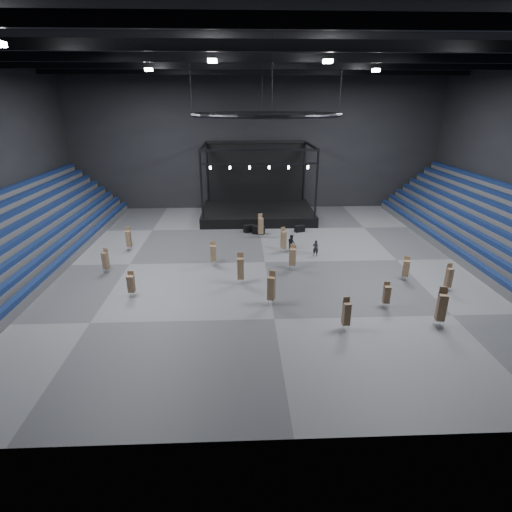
{
  "coord_description": "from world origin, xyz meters",
  "views": [
    {
      "loc": [
        -2.25,
        -34.47,
        13.92
      ],
      "look_at": [
        -0.91,
        -2.0,
        1.4
      ],
      "focal_mm": 28.0,
      "sensor_mm": 36.0,
      "label": 1
    }
  ],
  "objects_px": {
    "chair_stack_4": "(105,260)",
    "chair_stack_2": "(261,225)",
    "flight_case_left": "(249,228)",
    "chair_stack_8": "(442,306)",
    "chair_stack_3": "(293,256)",
    "man_center": "(316,248)",
    "stage": "(257,205)",
    "chair_stack_5": "(406,268)",
    "flight_case_right": "(300,229)",
    "chair_stack_9": "(346,313)",
    "chair_stack_11": "(387,294)",
    "chair_stack_13": "(129,238)",
    "chair_stack_10": "(283,239)",
    "flight_case_mid": "(259,230)",
    "chair_stack_6": "(240,268)",
    "chair_stack_12": "(449,277)",
    "chair_stack_1": "(213,253)",
    "chair_stack_0": "(131,283)",
    "crew_member": "(291,243)",
    "chair_stack_7": "(271,288)"
  },
  "relations": [
    {
      "from": "flight_case_left",
      "to": "crew_member",
      "type": "height_order",
      "value": "crew_member"
    },
    {
      "from": "flight_case_left",
      "to": "flight_case_mid",
      "type": "bearing_deg",
      "value": -35.11
    },
    {
      "from": "flight_case_right",
      "to": "chair_stack_9",
      "type": "xyz_separation_m",
      "value": [
        -0.05,
        -21.21,
        0.81
      ]
    },
    {
      "from": "chair_stack_0",
      "to": "chair_stack_12",
      "type": "bearing_deg",
      "value": 3.6
    },
    {
      "from": "flight_case_right",
      "to": "man_center",
      "type": "xyz_separation_m",
      "value": [
        0.42,
        -7.73,
        0.41
      ]
    },
    {
      "from": "chair_stack_5",
      "to": "chair_stack_8",
      "type": "height_order",
      "value": "chair_stack_8"
    },
    {
      "from": "chair_stack_0",
      "to": "chair_stack_9",
      "type": "relative_size",
      "value": 0.89
    },
    {
      "from": "flight_case_right",
      "to": "chair_stack_12",
      "type": "height_order",
      "value": "chair_stack_12"
    },
    {
      "from": "flight_case_right",
      "to": "crew_member",
      "type": "distance_m",
      "value": 6.52
    },
    {
      "from": "stage",
      "to": "chair_stack_4",
      "type": "distance_m",
      "value": 22.83
    },
    {
      "from": "chair_stack_0",
      "to": "flight_case_mid",
      "type": "bearing_deg",
      "value": 59.33
    },
    {
      "from": "chair_stack_4",
      "to": "chair_stack_7",
      "type": "xyz_separation_m",
      "value": [
        13.94,
        -6.5,
        0.2
      ]
    },
    {
      "from": "chair_stack_3",
      "to": "man_center",
      "type": "height_order",
      "value": "chair_stack_3"
    },
    {
      "from": "chair_stack_9",
      "to": "chair_stack_10",
      "type": "bearing_deg",
      "value": 93.18
    },
    {
      "from": "chair_stack_2",
      "to": "chair_stack_12",
      "type": "xyz_separation_m",
      "value": [
        14.01,
        -14.11,
        -0.17
      ]
    },
    {
      "from": "chair_stack_0",
      "to": "chair_stack_10",
      "type": "bearing_deg",
      "value": 40.14
    },
    {
      "from": "flight_case_left",
      "to": "chair_stack_8",
      "type": "xyz_separation_m",
      "value": [
        12.11,
        -21.17,
        1.01
      ]
    },
    {
      "from": "stage",
      "to": "chair_stack_3",
      "type": "distance_m",
      "value": 18.2
    },
    {
      "from": "chair_stack_4",
      "to": "chair_stack_2",
      "type": "bearing_deg",
      "value": 55.11
    },
    {
      "from": "chair_stack_5",
      "to": "chair_stack_9",
      "type": "relative_size",
      "value": 0.91
    },
    {
      "from": "chair_stack_5",
      "to": "flight_case_right",
      "type": "bearing_deg",
      "value": 134.93
    },
    {
      "from": "chair_stack_0",
      "to": "chair_stack_9",
      "type": "distance_m",
      "value": 16.09
    },
    {
      "from": "flight_case_mid",
      "to": "chair_stack_10",
      "type": "distance_m",
      "value": 6.38
    },
    {
      "from": "chair_stack_3",
      "to": "chair_stack_6",
      "type": "height_order",
      "value": "chair_stack_6"
    },
    {
      "from": "chair_stack_12",
      "to": "chair_stack_13",
      "type": "xyz_separation_m",
      "value": [
        -27.44,
        10.52,
        0.07
      ]
    },
    {
      "from": "man_center",
      "to": "stage",
      "type": "bearing_deg",
      "value": -47.48
    },
    {
      "from": "chair_stack_1",
      "to": "chair_stack_3",
      "type": "distance_m",
      "value": 7.19
    },
    {
      "from": "chair_stack_8",
      "to": "chair_stack_12",
      "type": "xyz_separation_m",
      "value": [
        3.11,
        5.13,
        -0.25
      ]
    },
    {
      "from": "chair_stack_10",
      "to": "chair_stack_13",
      "type": "height_order",
      "value": "chair_stack_10"
    },
    {
      "from": "chair_stack_1",
      "to": "chair_stack_6",
      "type": "relative_size",
      "value": 0.84
    },
    {
      "from": "chair_stack_2",
      "to": "man_center",
      "type": "distance_m",
      "value": 7.81
    },
    {
      "from": "flight_case_right",
      "to": "chair_stack_8",
      "type": "height_order",
      "value": "chair_stack_8"
    },
    {
      "from": "chair_stack_8",
      "to": "chair_stack_9",
      "type": "distance_m",
      "value": 6.36
    },
    {
      "from": "chair_stack_10",
      "to": "chair_stack_12",
      "type": "xyz_separation_m",
      "value": [
        12.0,
        -9.36,
        -0.12
      ]
    },
    {
      "from": "chair_stack_13",
      "to": "flight_case_right",
      "type": "bearing_deg",
      "value": 16.87
    },
    {
      "from": "chair_stack_9",
      "to": "crew_member",
      "type": "height_order",
      "value": "chair_stack_9"
    },
    {
      "from": "stage",
      "to": "man_center",
      "type": "distance_m",
      "value": 15.58
    },
    {
      "from": "chair_stack_2",
      "to": "chair_stack_6",
      "type": "distance_m",
      "value": 12.26
    },
    {
      "from": "crew_member",
      "to": "man_center",
      "type": "bearing_deg",
      "value": -144.0
    },
    {
      "from": "chair_stack_10",
      "to": "crew_member",
      "type": "height_order",
      "value": "chair_stack_10"
    },
    {
      "from": "chair_stack_2",
      "to": "chair_stack_12",
      "type": "bearing_deg",
      "value": -60.74
    },
    {
      "from": "chair_stack_3",
      "to": "chair_stack_9",
      "type": "distance_m",
      "value": 10.41
    },
    {
      "from": "stage",
      "to": "chair_stack_8",
      "type": "xyz_separation_m",
      "value": [
        10.89,
        -28.02,
        -0.03
      ]
    },
    {
      "from": "stage",
      "to": "chair_stack_13",
      "type": "bearing_deg",
      "value": -137.4
    },
    {
      "from": "chair_stack_10",
      "to": "chair_stack_13",
      "type": "relative_size",
      "value": 1.05
    },
    {
      "from": "flight_case_left",
      "to": "chair_stack_13",
      "type": "relative_size",
      "value": 0.52
    },
    {
      "from": "chair_stack_9",
      "to": "chair_stack_11",
      "type": "distance_m",
      "value": 4.71
    },
    {
      "from": "flight_case_mid",
      "to": "chair_stack_10",
      "type": "relative_size",
      "value": 0.54
    },
    {
      "from": "chair_stack_2",
      "to": "stage",
      "type": "bearing_deg",
      "value": 74.41
    },
    {
      "from": "chair_stack_11",
      "to": "chair_stack_8",
      "type": "bearing_deg",
      "value": -42.29
    }
  ]
}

